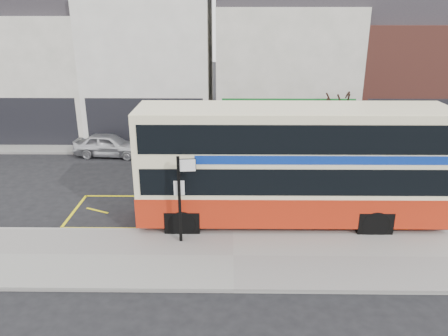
{
  "coord_description": "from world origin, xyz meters",
  "views": [
    {
      "loc": [
        -0.15,
        -15.8,
        8.37
      ],
      "look_at": [
        -0.39,
        2.0,
        1.89
      ],
      "focal_mm": 35.0,
      "sensor_mm": 36.0,
      "label": 1
    }
  ],
  "objects_px": {
    "double_decker_bus": "(292,164)",
    "car_silver": "(109,145)",
    "street_tree_right": "(337,100)",
    "bus_stop_post": "(181,192)",
    "car_grey": "(172,145)",
    "car_white": "(408,151)"
  },
  "relations": [
    {
      "from": "car_silver",
      "to": "street_tree_right",
      "type": "height_order",
      "value": "street_tree_right"
    },
    {
      "from": "double_decker_bus",
      "to": "street_tree_right",
      "type": "distance_m",
      "value": 10.88
    },
    {
      "from": "car_white",
      "to": "street_tree_right",
      "type": "xyz_separation_m",
      "value": [
        -3.85,
        2.13,
        2.56
      ]
    },
    {
      "from": "car_white",
      "to": "bus_stop_post",
      "type": "bearing_deg",
      "value": 115.07
    },
    {
      "from": "double_decker_bus",
      "to": "car_silver",
      "type": "xyz_separation_m",
      "value": [
        -9.78,
        8.58,
        -1.85
      ]
    },
    {
      "from": "bus_stop_post",
      "to": "car_silver",
      "type": "relative_size",
      "value": 0.82
    },
    {
      "from": "car_grey",
      "to": "bus_stop_post",
      "type": "bearing_deg",
      "value": 172.33
    },
    {
      "from": "car_silver",
      "to": "car_white",
      "type": "xyz_separation_m",
      "value": [
        17.71,
        -0.64,
        -0.08
      ]
    },
    {
      "from": "street_tree_right",
      "to": "bus_stop_post",
      "type": "bearing_deg",
      "value": -124.81
    },
    {
      "from": "double_decker_bus",
      "to": "street_tree_right",
      "type": "bearing_deg",
      "value": 67.63
    },
    {
      "from": "car_silver",
      "to": "car_grey",
      "type": "relative_size",
      "value": 0.95
    },
    {
      "from": "car_grey",
      "to": "car_white",
      "type": "relative_size",
      "value": 1.01
    },
    {
      "from": "bus_stop_post",
      "to": "car_silver",
      "type": "distance_m",
      "value": 11.95
    },
    {
      "from": "double_decker_bus",
      "to": "bus_stop_post",
      "type": "xyz_separation_m",
      "value": [
        -4.25,
        -1.92,
        -0.42
      ]
    },
    {
      "from": "double_decker_bus",
      "to": "car_silver",
      "type": "distance_m",
      "value": 13.14
    },
    {
      "from": "double_decker_bus",
      "to": "car_grey",
      "type": "height_order",
      "value": "double_decker_bus"
    },
    {
      "from": "car_silver",
      "to": "car_white",
      "type": "bearing_deg",
      "value": -87.08
    },
    {
      "from": "double_decker_bus",
      "to": "car_silver",
      "type": "bearing_deg",
      "value": 138.44
    },
    {
      "from": "bus_stop_post",
      "to": "car_white",
      "type": "xyz_separation_m",
      "value": [
        12.18,
        9.86,
        -1.52
      ]
    },
    {
      "from": "bus_stop_post",
      "to": "street_tree_right",
      "type": "distance_m",
      "value": 14.64
    },
    {
      "from": "car_white",
      "to": "street_tree_right",
      "type": "relative_size",
      "value": 0.91
    },
    {
      "from": "street_tree_right",
      "to": "car_silver",
      "type": "bearing_deg",
      "value": -173.87
    }
  ]
}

